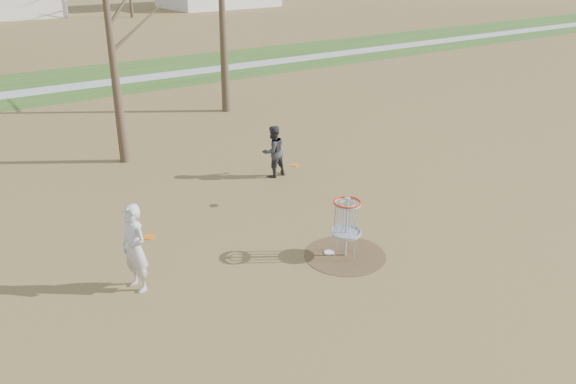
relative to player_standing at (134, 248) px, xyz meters
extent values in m
plane|color=brown|center=(4.21, -1.28, -0.90)|extent=(160.00, 160.00, 0.00)
cube|color=#2D5119|center=(4.21, 19.72, -0.89)|extent=(160.00, 8.00, 0.01)
cube|color=#9E9E99|center=(4.21, 18.72, -0.88)|extent=(160.00, 1.50, 0.01)
cylinder|color=#47331E|center=(4.21, -1.28, -0.89)|extent=(1.80, 1.80, 0.01)
imported|color=beige|center=(0.00, 0.00, 0.00)|extent=(0.58, 0.74, 1.80)
imported|color=#2F2E32|center=(5.43, 3.54, -0.13)|extent=(0.79, 0.64, 1.54)
cylinder|color=white|center=(3.98, -1.01, -0.88)|extent=(0.22, 0.22, 0.02)
cylinder|color=orange|center=(4.81, 1.54, 0.21)|extent=(0.22, 0.22, 0.04)
cylinder|color=orange|center=(0.26, -0.16, 0.24)|extent=(0.22, 0.22, 0.02)
cylinder|color=#9EA3AD|center=(4.21, -1.28, -0.22)|extent=(0.05, 0.05, 1.35)
cylinder|color=#9EA3AD|center=(4.21, -1.28, -0.35)|extent=(0.64, 0.64, 0.04)
torus|color=#9EA3AD|center=(4.21, -1.28, 0.35)|extent=(0.60, 0.60, 0.04)
torus|color=red|center=(4.21, -1.28, 0.39)|extent=(0.60, 0.60, 0.04)
cone|color=#382B1E|center=(2.21, 7.22, 2.85)|extent=(0.32, 0.32, 7.50)
cone|color=#382B1E|center=(7.71, 10.72, 3.35)|extent=(0.36, 0.36, 8.50)
cube|color=silver|center=(6.21, 52.72, 0.70)|extent=(10.24, 7.34, 3.20)
camera|label=1|loc=(-2.83, -9.49, 5.31)|focal=35.00mm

